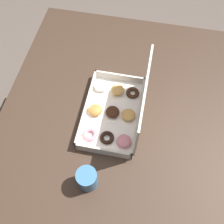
% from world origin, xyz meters
% --- Properties ---
extents(ground_plane, '(8.00, 8.00, 0.00)m').
position_xyz_m(ground_plane, '(0.00, 0.00, 0.00)').
color(ground_plane, '#564C44').
extents(dining_table, '(1.12, 1.00, 0.72)m').
position_xyz_m(dining_table, '(0.00, 0.00, 0.63)').
color(dining_table, '#38281E').
rests_on(dining_table, ground_plane).
extents(donut_box, '(0.37, 0.24, 0.26)m').
position_xyz_m(donut_box, '(0.04, 0.01, 0.77)').
color(donut_box, white).
rests_on(donut_box, dining_table).
extents(coffee_mug, '(0.08, 0.08, 0.10)m').
position_xyz_m(coffee_mug, '(0.34, -0.05, 0.77)').
color(coffee_mug, teal).
rests_on(coffee_mug, dining_table).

